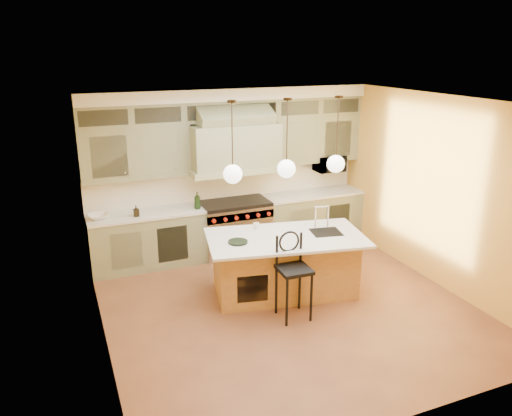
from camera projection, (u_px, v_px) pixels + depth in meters
name	position (u px, v px, depth m)	size (l,w,h in m)	color
floor	(287.00, 306.00, 7.17)	(5.00, 5.00, 0.00)	brown
ceiling	(291.00, 101.00, 6.27)	(5.00, 5.00, 0.00)	white
wall_back	(227.00, 170.00, 8.91)	(5.00, 5.00, 0.00)	gold
wall_front	(410.00, 290.00, 4.52)	(5.00, 5.00, 0.00)	gold
wall_left	(96.00, 236.00, 5.81)	(5.00, 5.00, 0.00)	gold
wall_right	(436.00, 191.00, 7.62)	(5.00, 5.00, 0.00)	gold
back_cabinetry	(232.00, 174.00, 8.69)	(5.00, 0.77, 2.90)	gray
range	(235.00, 227.00, 8.90)	(1.20, 0.74, 0.96)	silver
kitchen_island	(285.00, 263.00, 7.44)	(2.47, 1.63, 1.35)	olive
counter_stool	(293.00, 270.00, 6.70)	(0.43, 0.43, 1.20)	black
microwave	(329.00, 163.00, 9.40)	(0.54, 0.37, 0.30)	black
oil_bottle_a	(197.00, 200.00, 8.38)	(0.11, 0.11, 0.29)	black
oil_bottle_b	(136.00, 211.00, 8.02)	(0.08, 0.08, 0.18)	black
fruit_bowl	(98.00, 216.00, 7.92)	(0.32, 0.32, 0.08)	white
cup	(256.00, 226.00, 7.54)	(0.10, 0.10, 0.09)	silver
pendant_left	(233.00, 172.00, 6.69)	(0.26, 0.26, 1.11)	#2D2319
pendant_center	(286.00, 167.00, 6.98)	(0.26, 0.26, 1.11)	#2D2319
pendant_right	(336.00, 162.00, 7.27)	(0.26, 0.26, 1.11)	#2D2319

